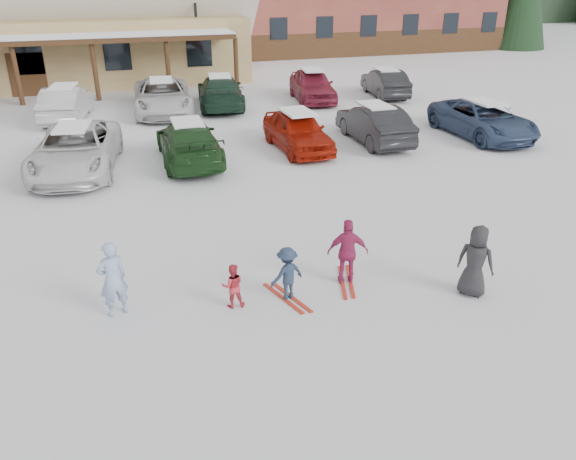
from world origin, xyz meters
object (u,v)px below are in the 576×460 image
object	(u,v)px
parked_car_6	(483,119)
toddler_red	(233,286)
parked_car_2	(76,149)
parked_car_13	(385,83)
parked_car_12	(312,85)
parked_car_9	(66,103)
parked_car_10	(162,96)
parked_car_3	(189,142)
lamp_post	(196,15)
child_navy	(287,274)
child_magenta	(348,252)
bystander_dark	(476,261)
adult_skier	(112,279)
parked_car_11	(220,92)
parked_car_4	(298,131)
parked_car_5	(374,124)

from	to	relation	value
parked_car_6	toddler_red	bearing A→B (deg)	-143.83
parked_car_2	parked_car_13	bearing A→B (deg)	35.16
parked_car_12	parked_car_13	world-z (taller)	parked_car_12
parked_car_9	parked_car_12	xyz separation A→B (m)	(11.68, 0.50, 0.03)
toddler_red	parked_car_10	world-z (taller)	parked_car_10
parked_car_3	parked_car_6	size ratio (longest dim) A/B	0.96
lamp_post	toddler_red	size ratio (longest dim) A/B	7.08
toddler_red	parked_car_6	world-z (taller)	parked_car_6
child_navy	parked_car_3	xyz separation A→B (m)	(-0.58, 9.53, 0.13)
parked_car_6	parked_car_13	size ratio (longest dim) A/B	1.20
parked_car_12	parked_car_13	distance (m)	4.01
parked_car_13	parked_car_6	bearing A→B (deg)	99.32
child_magenta	child_navy	bearing A→B (deg)	26.39
child_magenta	parked_car_12	size ratio (longest dim) A/B	0.32
bystander_dark	parked_car_9	xyz separation A→B (m)	(-8.57, 18.06, -0.02)
adult_skier	parked_car_2	distance (m)	9.21
adult_skier	bystander_dark	world-z (taller)	adult_skier
child_magenta	parked_car_3	world-z (taller)	child_magenta
lamp_post	child_navy	size ratio (longest dim) A/B	5.75
parked_car_10	parked_car_12	bearing A→B (deg)	7.33
bystander_dark	parked_car_11	world-z (taller)	bystander_dark
parked_car_2	toddler_red	bearing A→B (deg)	-64.26
parked_car_4	bystander_dark	bearing A→B (deg)	-91.16
bystander_dark	toddler_red	bearing A→B (deg)	37.67
parked_car_2	parked_car_11	world-z (taller)	parked_car_2
parked_car_9	parked_car_13	world-z (taller)	parked_car_9
parked_car_6	parked_car_10	size ratio (longest dim) A/B	0.91
parked_car_3	parked_car_5	bearing A→B (deg)	-176.41
child_navy	lamp_post	bearing A→B (deg)	-112.74
adult_skier	child_navy	world-z (taller)	adult_skier
parked_car_6	parked_car_13	bearing A→B (deg)	90.31
parked_car_13	toddler_red	bearing A→B (deg)	63.54
parked_car_4	lamp_post	bearing A→B (deg)	92.34
lamp_post	parked_car_5	xyz separation A→B (m)	(4.35, -14.64, -3.00)
lamp_post	parked_car_12	bearing A→B (deg)	-56.42
lamp_post	parked_car_4	size ratio (longest dim) A/B	1.58
parked_car_11	parked_car_9	bearing A→B (deg)	11.19
toddler_red	parked_car_13	size ratio (longest dim) A/B	0.22
child_magenta	parked_car_10	xyz separation A→B (m)	(-2.08, 16.91, 0.03)
parked_car_2	child_navy	bearing A→B (deg)	-58.60
parked_car_3	parked_car_5	world-z (taller)	parked_car_5
parked_car_2	parked_car_6	distance (m)	15.28
adult_skier	parked_car_5	distance (m)	13.67
parked_car_11	adult_skier	bearing A→B (deg)	80.05
parked_car_5	bystander_dark	bearing A→B (deg)	75.79
parked_car_4	parked_car_12	size ratio (longest dim) A/B	0.92
parked_car_13	parked_car_9	bearing A→B (deg)	9.39
lamp_post	parked_car_11	size ratio (longest dim) A/B	1.29
bystander_dark	parked_car_4	world-z (taller)	bystander_dark
child_magenta	parked_car_3	size ratio (longest dim) A/B	0.30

